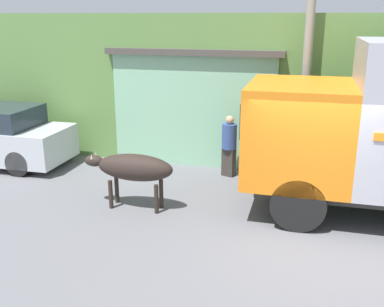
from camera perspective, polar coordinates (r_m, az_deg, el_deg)
The scene contains 6 objects.
ground_plane at distance 8.88m, azimuth 14.80°, elevation -9.72°, with size 60.00×60.00×0.00m, color slate.
hillside_embankment at distance 14.30m, azimuth 15.62°, elevation 8.74°, with size 32.00×5.68×3.98m.
building_backdrop at distance 13.01m, azimuth 1.34°, elevation 6.70°, with size 4.68×2.70×3.11m.
brown_cow at distance 9.41m, azimuth -7.49°, elevation -1.85°, with size 1.96×0.57×1.19m.
pedestrian_on_hill at distance 11.29m, azimuth 4.74°, elevation 1.24°, with size 0.48×0.48×1.56m.
utility_pole at distance 10.95m, azimuth 14.60°, elevation 14.04°, with size 0.90×0.20×6.62m.
Camera 1 is at (-0.23, -7.96, 3.92)m, focal length 42.00 mm.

